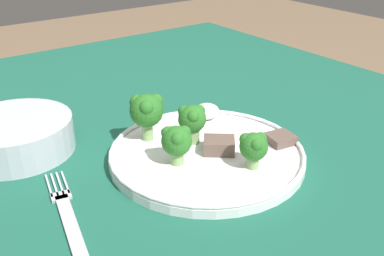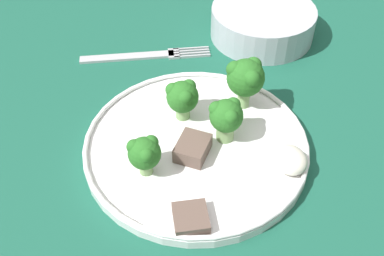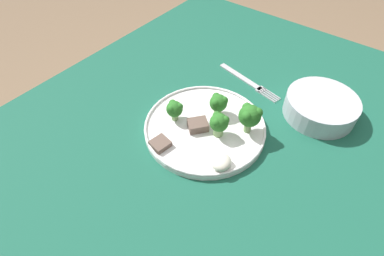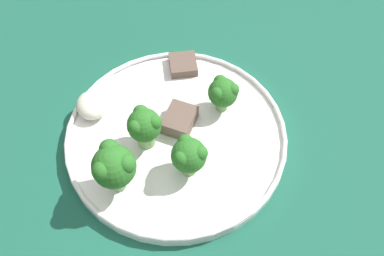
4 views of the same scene
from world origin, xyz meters
name	(u,v)px [view 2 (image 2 of 4)]	position (x,y,z in m)	size (l,w,h in m)	color
table	(258,161)	(0.00, 0.00, 0.62)	(1.10, 1.09, 0.71)	#195642
dinner_plate	(196,145)	(0.03, -0.11, 0.72)	(0.27, 0.27, 0.02)	white
fork	(145,56)	(-0.18, -0.12, 0.71)	(0.06, 0.20, 0.00)	#B2B2B7
cream_bowl	(262,23)	(-0.17, 0.07, 0.73)	(0.16, 0.16, 0.05)	#B7BCC6
broccoli_floret_near_rim_left	(144,153)	(0.05, -0.17, 0.75)	(0.04, 0.04, 0.05)	#7FA866
broccoli_floret_center_left	(246,77)	(-0.02, -0.03, 0.77)	(0.05, 0.05, 0.07)	#7FA866
broccoli_floret_back_left	(226,117)	(0.03, -0.07, 0.76)	(0.04, 0.04, 0.06)	#7FA866
broccoli_floret_front_left	(182,97)	(-0.02, -0.11, 0.75)	(0.04, 0.04, 0.05)	#7FA866
meat_slice_front_slice	(193,148)	(0.04, -0.12, 0.73)	(0.05, 0.05, 0.02)	brown
meat_slice_middle_slice	(191,218)	(0.13, -0.15, 0.73)	(0.04, 0.04, 0.01)	brown
sauce_dollop	(290,160)	(0.10, -0.02, 0.73)	(0.04, 0.04, 0.02)	silver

